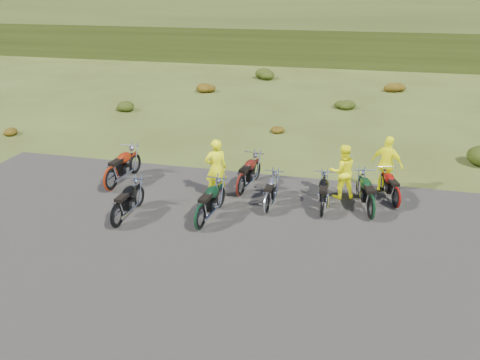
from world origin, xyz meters
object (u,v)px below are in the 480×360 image
(person_middle, at_px, (216,169))
(motorcycle_0, at_px, (119,228))
(motorcycle_3, at_px, (266,214))
(motorcycle_7, at_px, (370,219))

(person_middle, bearing_deg, motorcycle_0, 21.65)
(motorcycle_3, distance_m, person_middle, 2.21)
(motorcycle_0, height_order, motorcycle_7, motorcycle_7)
(motorcycle_0, bearing_deg, person_middle, -37.62)
(motorcycle_3, xyz_separation_m, person_middle, (-1.80, 0.84, 0.96))
(motorcycle_7, xyz_separation_m, person_middle, (-4.82, 0.46, 0.96))
(motorcycle_0, distance_m, motorcycle_7, 7.29)
(motorcycle_0, xyz_separation_m, motorcycle_3, (3.92, 1.82, 0.00))
(motorcycle_3, bearing_deg, motorcycle_7, -81.28)
(motorcycle_3, distance_m, motorcycle_7, 3.04)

